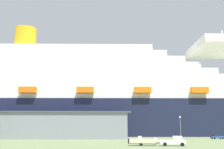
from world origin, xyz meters
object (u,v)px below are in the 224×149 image
parked_car_blue_suv (217,137)px  parked_car_yellow_taxi (88,137)px  street_lamp (180,125)px  small_boat_on_trailer (146,141)px  pickup_truck (174,141)px  cruise_ship (83,100)px

parked_car_blue_suv → parked_car_yellow_taxi: same height
street_lamp → parked_car_blue_suv: street_lamp is taller
small_boat_on_trailer → parked_car_blue_suv: (31.75, 40.81, -0.13)m
pickup_truck → small_boat_on_trailer: (-6.25, 1.07, -0.08)m
pickup_truck → street_lamp: street_lamp is taller
street_lamp → parked_car_blue_suv: size_ratio=1.50×
parked_car_yellow_taxi → parked_car_blue_suv: bearing=-1.3°
street_lamp → parked_car_yellow_taxi: size_ratio=1.46×
cruise_ship → street_lamp: cruise_ship is taller
parked_car_blue_suv → parked_car_yellow_taxi: (-48.13, 1.09, -0.00)m
pickup_truck → parked_car_blue_suv: size_ratio=1.19×
cruise_ship → parked_car_blue_suv: cruise_ship is taller
parked_car_blue_suv → small_boat_on_trailer: bearing=-127.9°
cruise_ship → street_lamp: size_ratio=37.09×
cruise_ship → pickup_truck: 89.74m
cruise_ship → small_boat_on_trailer: bearing=-74.8°
pickup_truck → parked_car_yellow_taxi: size_ratio=1.16×
cruise_ship → parked_car_yellow_taxi: (5.94, -40.28, -17.73)m
cruise_ship → pickup_truck: bearing=-71.1°
pickup_truck → parked_car_yellow_taxi: 48.56m
cruise_ship → parked_car_blue_suv: 70.35m
small_boat_on_trailer → street_lamp: (12.36, 17.20, 3.91)m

